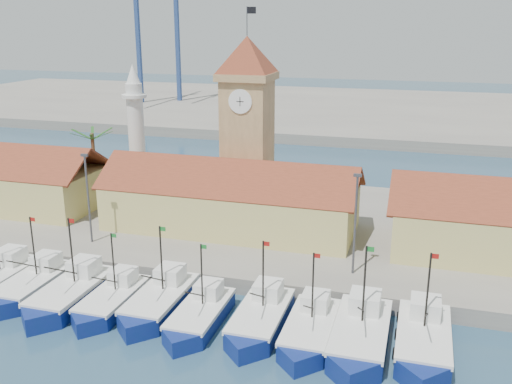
% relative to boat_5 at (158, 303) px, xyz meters
% --- Properties ---
extents(ground, '(400.00, 400.00, 0.00)m').
position_rel_boat_5_xyz_m(ground, '(0.57, -3.37, -0.77)').
color(ground, navy).
rests_on(ground, ground).
extents(quay, '(140.00, 32.00, 1.50)m').
position_rel_boat_5_xyz_m(quay, '(0.57, 20.63, -0.02)').
color(quay, gray).
rests_on(quay, ground).
extents(terminal, '(240.00, 80.00, 2.00)m').
position_rel_boat_5_xyz_m(terminal, '(0.57, 106.63, 0.23)').
color(terminal, gray).
rests_on(terminal, ground).
extents(boat_2, '(3.48, 9.53, 7.21)m').
position_rel_boat_5_xyz_m(boat_2, '(-11.86, -0.40, -0.03)').
color(boat_2, navy).
rests_on(boat_2, ground).
extents(boat_3, '(3.73, 10.22, 7.73)m').
position_rel_boat_5_xyz_m(boat_3, '(-7.71, -0.98, 0.03)').
color(boat_3, navy).
rests_on(boat_3, ground).
extents(boat_4, '(3.27, 8.95, 6.78)m').
position_rel_boat_5_xyz_m(boat_4, '(-3.87, -0.84, -0.07)').
color(boat_4, navy).
rests_on(boat_4, ground).
extents(boat_5, '(3.61, 9.89, 7.48)m').
position_rel_boat_5_xyz_m(boat_5, '(0.00, 0.00, 0.00)').
color(boat_5, navy).
rests_on(boat_5, ground).
extents(boat_6, '(3.30, 9.05, 6.85)m').
position_rel_boat_5_xyz_m(boat_6, '(3.99, -1.14, -0.07)').
color(boat_6, navy).
rests_on(boat_6, ground).
extents(boat_7, '(3.54, 9.70, 7.34)m').
position_rel_boat_5_xyz_m(boat_7, '(8.68, -0.35, -0.01)').
color(boat_7, navy).
rests_on(boat_7, ground).
extents(boat_8, '(3.41, 9.33, 7.06)m').
position_rel_boat_5_xyz_m(boat_8, '(12.64, -0.88, -0.04)').
color(boat_8, navy).
rests_on(boat_8, ground).
extents(boat_9, '(3.87, 10.59, 8.01)m').
position_rel_boat_5_xyz_m(boat_9, '(16.35, -0.82, 0.05)').
color(boat_9, navy).
rests_on(boat_9, ground).
extents(boat_10, '(3.73, 10.23, 7.74)m').
position_rel_boat_5_xyz_m(boat_10, '(20.73, -0.18, 0.03)').
color(boat_10, navy).
rests_on(boat_10, ground).
extents(hall_center, '(27.04, 10.13, 7.61)m').
position_rel_boat_5_xyz_m(hall_center, '(0.57, 16.63, 3.21)').
color(hall_center, tan).
rests_on(hall_center, quay).
extents(clock_tower, '(5.80, 5.80, 22.70)m').
position_rel_boat_5_xyz_m(clock_tower, '(0.57, 22.62, 11.19)').
color(clock_tower, tan).
rests_on(clock_tower, quay).
extents(minaret, '(3.00, 3.00, 16.30)m').
position_rel_boat_5_xyz_m(minaret, '(-14.43, 24.63, 8.96)').
color(minaret, silver).
rests_on(minaret, quay).
extents(palm_tree, '(5.60, 5.03, 8.39)m').
position_rel_boat_5_xyz_m(palm_tree, '(-19.43, 22.63, 5.47)').
color(palm_tree, brown).
rests_on(palm_tree, quay).
extents(lamp_posts, '(80.70, 0.25, 9.03)m').
position_rel_boat_5_xyz_m(lamp_posts, '(1.07, 8.63, 5.70)').
color(lamp_posts, '#3F3F44').
rests_on(lamp_posts, quay).
extents(crane_blue_far, '(1.00, 36.80, 41.47)m').
position_rel_boat_5_xyz_m(crane_blue_far, '(-52.48, 96.57, 24.57)').
color(crane_blue_far, navy).
rests_on(crane_blue_far, terminal).
extents(crane_blue_near, '(1.00, 30.12, 39.29)m').
position_rel_boat_5_xyz_m(crane_blue_near, '(-44.22, 103.51, 22.83)').
color(crane_blue_near, navy).
rests_on(crane_blue_near, terminal).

